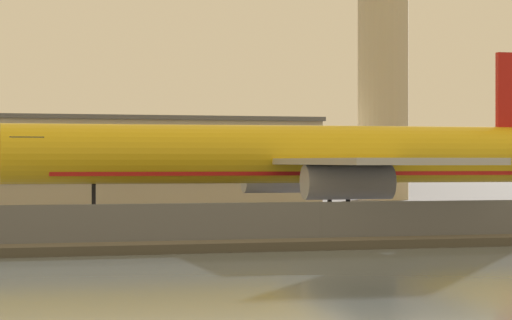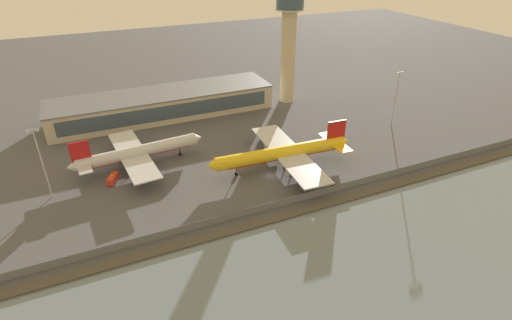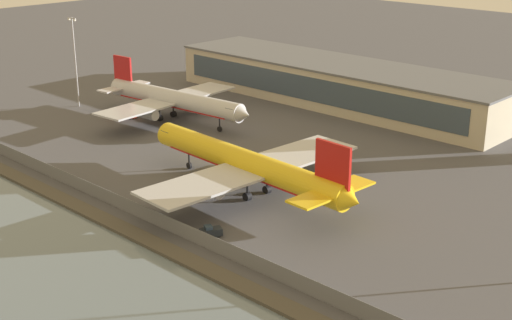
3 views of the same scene
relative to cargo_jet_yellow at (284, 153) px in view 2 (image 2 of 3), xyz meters
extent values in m
plane|color=#4C4C51|center=(-6.42, -3.51, -5.18)|extent=(500.00, 500.00, 0.00)
cube|color=#474238|center=(-6.42, -24.01, -4.93)|extent=(320.00, 3.00, 0.50)
cube|color=slate|center=(-6.42, -19.51, -3.97)|extent=(280.00, 0.08, 2.42)
cylinder|color=slate|center=(-6.42, -19.51, -3.97)|extent=(0.10, 0.10, 2.42)
cylinder|color=yellow|center=(-0.80, 0.05, 0.19)|extent=(44.81, 7.00, 4.38)
cone|color=yellow|center=(-24.28, 1.43, 0.19)|extent=(3.09, 4.32, 4.16)
cone|color=yellow|center=(22.68, -1.33, 0.19)|extent=(3.08, 4.11, 3.94)
cube|color=#232D3D|center=(-21.30, 1.25, 0.74)|extent=(2.63, 3.86, 1.31)
cube|color=red|center=(-0.80, 0.05, -1.01)|extent=(38.08, 5.73, 0.79)
cube|color=#B7BABF|center=(0.80, -10.78, -0.36)|extent=(11.06, 21.96, 0.44)
cube|color=#B7BABF|center=(2.05, 10.61, -0.36)|extent=(11.06, 21.96, 0.44)
cylinder|color=#B7BABF|center=(-0.44, -8.99, -1.78)|extent=(6.38, 2.77, 2.41)
cylinder|color=#B7BABF|center=(0.62, 8.98, -1.78)|extent=(6.38, 2.77, 2.41)
cube|color=red|center=(18.80, -1.11, 4.58)|extent=(6.71, 0.92, 7.45)
cube|color=yellow|center=(18.57, -5.03, 0.52)|extent=(4.92, 8.10, 0.35)
cube|color=yellow|center=(19.03, 2.82, 0.52)|extent=(4.92, 8.10, 0.35)
cylinder|color=black|center=(-16.40, 0.96, -3.28)|extent=(0.31, 0.31, 2.56)
cylinder|color=black|center=(-16.40, 0.96, -4.56)|extent=(1.25, 0.55, 1.23)
cylinder|color=black|center=(2.18, -2.43, -3.28)|extent=(0.35, 0.35, 2.56)
cylinder|color=black|center=(2.18, -2.43, -4.56)|extent=(1.47, 1.07, 1.41)
cylinder|color=black|center=(2.45, 2.16, -3.28)|extent=(0.35, 0.35, 2.56)
cylinder|color=black|center=(2.45, 2.16, -4.56)|extent=(1.47, 1.07, 1.41)
cylinder|color=silver|center=(-43.02, 20.08, -0.04)|extent=(39.32, 7.53, 4.20)
cone|color=silver|center=(-22.39, 21.85, -0.04)|extent=(3.06, 4.21, 3.99)
cone|color=silver|center=(-63.65, 18.31, -0.04)|extent=(3.04, 4.00, 3.78)
cube|color=#232D3D|center=(-25.10, 21.62, 0.49)|extent=(2.61, 3.75, 1.26)
cube|color=#B21919|center=(-43.02, 20.08, -1.19)|extent=(33.40, 6.19, 0.76)
cube|color=#B7BABF|center=(-45.77, 29.26, -0.56)|extent=(10.18, 19.44, 0.42)
cube|color=#B7BABF|center=(-44.16, 10.56, -0.56)|extent=(10.18, 19.44, 0.42)
cylinder|color=#B7BABF|center=(-44.47, 27.87, -1.92)|extent=(5.65, 2.77, 2.31)
cylinder|color=#B7BABF|center=(-43.12, 12.16, -1.92)|extent=(5.65, 2.77, 2.31)
cube|color=#B21919|center=(-60.16, 18.61, 4.16)|extent=(5.89, 1.00, 7.13)
cube|color=silver|center=(-60.45, 22.03, 0.28)|extent=(4.49, 7.19, 0.34)
cube|color=silver|center=(-59.86, 15.18, 0.28)|extent=(4.49, 7.19, 0.34)
cylinder|color=black|center=(-29.38, 21.25, -3.36)|extent=(0.29, 0.29, 2.45)
cylinder|color=black|center=(-29.38, 21.25, -4.59)|extent=(1.21, 0.56, 1.18)
cylinder|color=black|center=(-45.93, 22.04, -3.36)|extent=(0.34, 0.34, 2.45)
cylinder|color=black|center=(-45.93, 22.04, -4.59)|extent=(1.43, 1.06, 1.35)
cylinder|color=black|center=(-45.56, 17.65, -3.36)|extent=(0.34, 0.34, 2.45)
cylinder|color=black|center=(-45.56, 17.65, -4.59)|extent=(1.43, 1.06, 1.35)
cube|color=#1E2328|center=(8.18, -16.34, -4.43)|extent=(2.84, 3.58, 1.11)
cube|color=#283847|center=(8.00, -16.70, -3.63)|extent=(1.64, 1.57, 0.50)
cylinder|color=black|center=(8.36, -17.53, -4.83)|extent=(0.50, 0.73, 0.70)
cylinder|color=black|center=(7.13, -16.94, -4.83)|extent=(0.50, 0.73, 0.70)
cylinder|color=black|center=(9.23, -15.75, -4.83)|extent=(0.50, 0.73, 0.70)
cylinder|color=black|center=(8.00, -15.15, -4.83)|extent=(0.50, 0.73, 0.70)
cube|color=red|center=(-52.65, 12.97, -3.91)|extent=(4.21, 5.59, 2.07)
cube|color=#283847|center=(-53.46, 11.35, -3.52)|extent=(2.30, 1.92, 0.83)
cube|color=orange|center=(-52.65, 12.97, -2.78)|extent=(1.16, 0.92, 0.16)
cylinder|color=black|center=(-52.54, 11.12, -4.76)|extent=(0.57, 0.85, 0.84)
cylinder|color=black|center=(-54.20, 11.95, -4.76)|extent=(0.57, 0.85, 0.84)
cylinder|color=black|center=(-51.10, 14.00, -4.76)|extent=(0.57, 0.85, 0.84)
cylinder|color=black|center=(-52.76, 14.83, -4.76)|extent=(0.57, 0.85, 0.84)
cylinder|color=#C6B793|center=(28.95, 53.10, 14.68)|extent=(6.34, 6.34, 39.71)
cylinder|color=#C6B793|center=(28.95, 53.10, 34.78)|extent=(12.04, 12.04, 0.50)
cylinder|color=#384C5B|center=(28.95, 53.10, 37.57)|extent=(11.44, 11.44, 5.07)
cube|color=#BCB299|center=(-26.20, 59.03, -0.37)|extent=(90.63, 21.31, 9.62)
cube|color=#3D4C5B|center=(-26.20, 48.30, 0.11)|extent=(83.38, 0.16, 5.77)
cube|color=#5B5E63|center=(-26.20, 59.03, 4.69)|extent=(91.23, 21.91, 0.50)
cylinder|color=#A8A8AD|center=(-69.93, 11.85, 5.77)|extent=(0.36, 0.36, 21.89)
cube|color=#A8A8AD|center=(-69.93, 11.85, 16.47)|extent=(3.20, 0.24, 0.24)
cube|color=silver|center=(-71.13, 11.85, 16.17)|extent=(0.60, 0.40, 0.44)
cube|color=silver|center=(-68.73, 11.85, 16.17)|extent=(0.60, 0.40, 0.44)
cylinder|color=#A8A8AD|center=(55.90, 13.00, 5.56)|extent=(0.36, 0.36, 21.47)
cube|color=#A8A8AD|center=(55.90, 13.00, 16.05)|extent=(3.20, 0.24, 0.24)
cube|color=silver|center=(54.70, 13.00, 15.75)|extent=(0.60, 0.40, 0.44)
cube|color=silver|center=(57.10, 13.00, 15.75)|extent=(0.60, 0.40, 0.44)
camera|label=1|loc=(-31.35, -86.85, -0.34)|focal=85.00mm
camera|label=2|loc=(-54.65, -100.20, 61.71)|focal=28.00mm
camera|label=3|loc=(79.47, -81.49, 40.92)|focal=50.00mm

